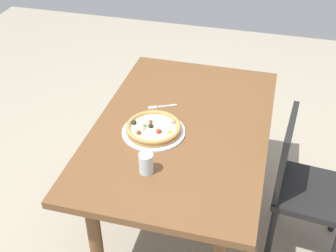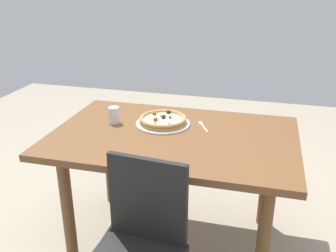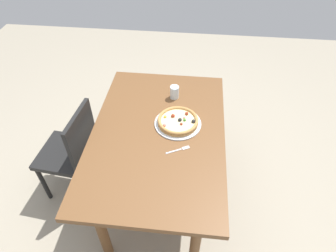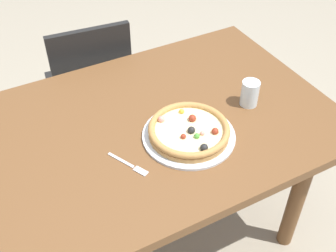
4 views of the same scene
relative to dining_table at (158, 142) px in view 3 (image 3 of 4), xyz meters
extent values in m
plane|color=#9E937F|center=(0.00, 0.00, -0.64)|extent=(6.00, 6.00, 0.00)
cube|color=brown|center=(0.00, 0.00, 0.08)|extent=(1.41, 0.93, 0.04)
cylinder|color=brown|center=(-0.56, -0.31, -0.29)|extent=(0.07, 0.07, 0.70)
cylinder|color=brown|center=(0.56, -0.31, -0.29)|extent=(0.07, 0.07, 0.70)
cylinder|color=brown|center=(-0.56, 0.31, -0.29)|extent=(0.07, 0.07, 0.70)
cylinder|color=brown|center=(0.56, 0.31, -0.29)|extent=(0.07, 0.07, 0.70)
cylinder|color=black|center=(0.15, -0.93, -0.44)|extent=(0.04, 0.04, 0.40)
cylinder|color=black|center=(-0.19, -0.90, -0.44)|extent=(0.04, 0.04, 0.40)
cylinder|color=black|center=(0.19, -0.59, -0.44)|extent=(0.04, 0.04, 0.40)
cylinder|color=black|center=(-0.15, -0.56, -0.44)|extent=(0.04, 0.04, 0.40)
cube|color=black|center=(0.00, -0.74, -0.22)|extent=(0.44, 0.44, 0.04)
cube|color=black|center=(0.02, -0.56, 0.01)|extent=(0.38, 0.07, 0.42)
cylinder|color=silver|center=(-0.10, 0.13, 0.10)|extent=(0.33, 0.33, 0.01)
cylinder|color=#B78447|center=(-0.10, 0.13, 0.12)|extent=(0.29, 0.29, 0.02)
cylinder|color=beige|center=(-0.10, 0.13, 0.13)|extent=(0.25, 0.25, 0.01)
torus|color=#B78447|center=(-0.10, 0.13, 0.14)|extent=(0.29, 0.29, 0.02)
sphere|color=#E58C7F|center=(-0.03, 0.04, 0.14)|extent=(0.02, 0.02, 0.02)
sphere|color=#4C9E38|center=(-0.10, 0.18, 0.14)|extent=(0.02, 0.02, 0.02)
sphere|color=gold|center=(-0.12, 0.04, 0.14)|extent=(0.02, 0.02, 0.02)
sphere|color=maroon|center=(-0.06, 0.16, 0.14)|extent=(0.02, 0.02, 0.02)
sphere|color=maroon|center=(-0.13, 0.09, 0.14)|extent=(0.03, 0.03, 0.03)
sphere|color=#262626|center=(-0.09, 0.24, 0.14)|extent=(0.03, 0.03, 0.03)
sphere|color=maroon|center=(-0.17, 0.19, 0.14)|extent=(0.03, 0.03, 0.03)
sphere|color=#262626|center=(-0.10, 0.15, 0.14)|extent=(0.03, 0.03, 0.03)
sphere|color=#E58C7F|center=(-0.13, 0.17, 0.14)|extent=(0.02, 0.02, 0.02)
cube|color=silver|center=(0.16, 0.13, 0.10)|extent=(0.06, 0.10, 0.00)
cube|color=silver|center=(0.13, 0.20, 0.10)|extent=(0.04, 0.05, 0.00)
cylinder|color=silver|center=(-0.40, 0.08, 0.15)|extent=(0.07, 0.07, 0.10)
camera|label=1|loc=(-1.85, -0.41, 1.49)|focal=46.62mm
camera|label=2|loc=(0.48, -1.95, 0.98)|focal=40.38mm
camera|label=3|loc=(1.40, 0.22, 1.53)|focal=31.03mm
camera|label=4|loc=(0.49, 1.07, 1.14)|focal=45.18mm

